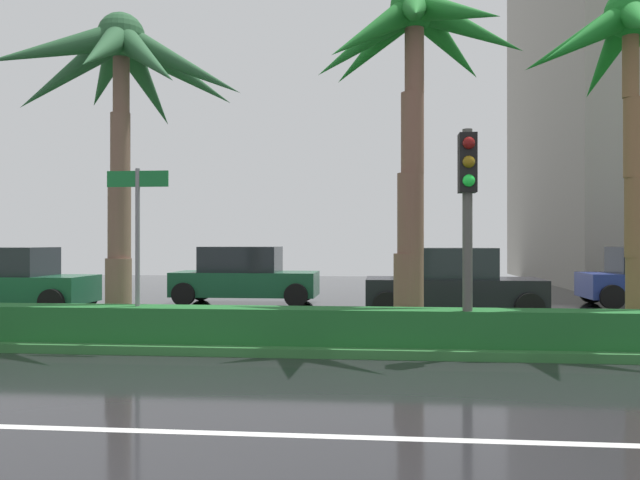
% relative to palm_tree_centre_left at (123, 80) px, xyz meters
% --- Properties ---
extents(ground_plane, '(90.00, 42.00, 0.10)m').
position_rel_palm_tree_centre_left_xyz_m(ground_plane, '(2.72, 1.21, -5.07)').
color(ground_plane, black).
extents(near_lane_divider_stripe, '(81.00, 0.14, 0.01)m').
position_rel_palm_tree_centre_left_xyz_m(near_lane_divider_stripe, '(2.72, -5.79, -5.01)').
color(near_lane_divider_stripe, white).
rests_on(near_lane_divider_stripe, ground_plane).
extents(median_strip, '(85.50, 4.00, 0.15)m').
position_rel_palm_tree_centre_left_xyz_m(median_strip, '(2.72, 0.21, -4.94)').
color(median_strip, '#2D6B33').
rests_on(median_strip, ground_plane).
extents(median_hedge, '(76.50, 0.70, 0.60)m').
position_rel_palm_tree_centre_left_xyz_m(median_hedge, '(2.72, -1.19, -4.57)').
color(median_hedge, '#1E6028').
rests_on(median_hedge, median_strip).
extents(palm_tree_centre_left, '(4.82, 4.77, 6.16)m').
position_rel_palm_tree_centre_left_xyz_m(palm_tree_centre_left, '(0.00, 0.00, 0.00)').
color(palm_tree_centre_left, brown).
rests_on(palm_tree_centre_left, median_strip).
extents(palm_tree_centre, '(4.11, 4.28, 6.55)m').
position_rel_palm_tree_centre_left_xyz_m(palm_tree_centre, '(5.58, 0.06, 0.25)').
color(palm_tree_centre, brown).
rests_on(palm_tree_centre, median_strip).
extents(palm_tree_centre_right, '(3.92, 3.92, 6.31)m').
position_rel_palm_tree_centre_left_xyz_m(palm_tree_centre_right, '(9.50, 0.09, 0.20)').
color(palm_tree_centre_right, brown).
rests_on(palm_tree_centre_right, median_strip).
extents(traffic_signal_median_right, '(0.28, 0.43, 3.55)m').
position_rel_palm_tree_centre_left_xyz_m(traffic_signal_median_right, '(6.38, -1.43, -2.42)').
color(traffic_signal_median_right, '#4C4C47').
rests_on(traffic_signal_median_right, median_strip).
extents(street_name_sign, '(1.10, 0.08, 3.00)m').
position_rel_palm_tree_centre_left_xyz_m(street_name_sign, '(0.76, -1.19, -2.94)').
color(street_name_sign, slate).
rests_on(street_name_sign, median_strip).
extents(car_in_traffic_leading, '(4.30, 2.02, 1.72)m').
position_rel_palm_tree_centre_left_xyz_m(car_in_traffic_leading, '(-4.99, 4.27, -4.19)').
color(car_in_traffic_leading, '#195133').
rests_on(car_in_traffic_leading, ground_plane).
extents(car_in_traffic_second, '(4.30, 2.02, 1.72)m').
position_rel_palm_tree_centre_left_xyz_m(car_in_traffic_second, '(0.85, 6.97, -4.19)').
color(car_in_traffic_second, '#195133').
rests_on(car_in_traffic_second, ground_plane).
extents(car_in_traffic_third, '(4.30, 2.02, 1.72)m').
position_rel_palm_tree_centre_left_xyz_m(car_in_traffic_third, '(6.70, 4.16, -4.19)').
color(car_in_traffic_third, black).
rests_on(car_in_traffic_third, ground_plane).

